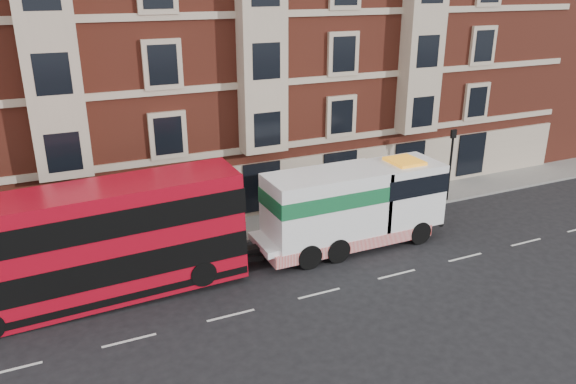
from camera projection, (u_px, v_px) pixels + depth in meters
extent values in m
plane|color=black|center=(319.00, 294.00, 24.04)|extent=(120.00, 120.00, 0.00)
cube|color=slate|center=(255.00, 227.00, 30.38)|extent=(90.00, 3.00, 0.15)
cube|color=maroon|center=(213.00, 44.00, 33.81)|extent=(45.00, 12.00, 18.00)
cylinder|color=black|center=(144.00, 219.00, 26.19)|extent=(0.14, 0.14, 4.00)
cube|color=black|center=(140.00, 176.00, 25.45)|extent=(0.35, 0.15, 0.50)
cylinder|color=black|center=(450.00, 168.00, 33.27)|extent=(0.14, 0.14, 4.00)
cube|color=black|center=(454.00, 134.00, 32.53)|extent=(0.35, 0.15, 0.50)
cube|color=#AE091B|center=(94.00, 244.00, 22.75)|extent=(12.14, 2.71, 4.77)
cube|color=black|center=(96.00, 260.00, 22.99)|extent=(12.18, 2.77, 1.14)
cube|color=black|center=(90.00, 216.00, 22.31)|extent=(12.18, 2.77, 1.08)
cylinder|color=black|center=(203.00, 273.00, 23.91)|extent=(1.13, 0.35, 1.13)
cylinder|color=black|center=(188.00, 250.00, 25.99)|extent=(1.13, 0.35, 1.13)
cube|color=white|center=(348.00, 227.00, 28.00)|extent=(9.76, 2.49, 0.33)
cube|color=white|center=(402.00, 192.00, 28.74)|extent=(3.47, 2.71, 3.14)
cube|color=white|center=(326.00, 204.00, 26.97)|extent=(5.85, 2.71, 3.14)
cube|color=#166436|center=(326.00, 194.00, 26.78)|extent=(5.91, 2.75, 0.76)
cube|color=red|center=(344.00, 235.00, 28.05)|extent=(8.67, 2.77, 0.60)
cylinder|color=black|center=(419.00, 232.00, 28.48)|extent=(1.19, 0.38, 1.19)
cylinder|color=black|center=(391.00, 215.00, 30.56)|extent=(1.19, 0.38, 1.19)
cylinder|color=black|center=(337.00, 250.00, 26.60)|extent=(1.19, 0.43, 1.19)
cylinder|color=black|center=(314.00, 231.00, 28.68)|extent=(1.19, 0.43, 1.19)
cylinder|color=black|center=(309.00, 256.00, 26.00)|extent=(1.19, 0.43, 1.19)
cylinder|color=black|center=(287.00, 236.00, 28.09)|extent=(1.19, 0.43, 1.19)
imported|color=black|center=(84.00, 252.00, 25.69)|extent=(0.66, 0.59, 1.50)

